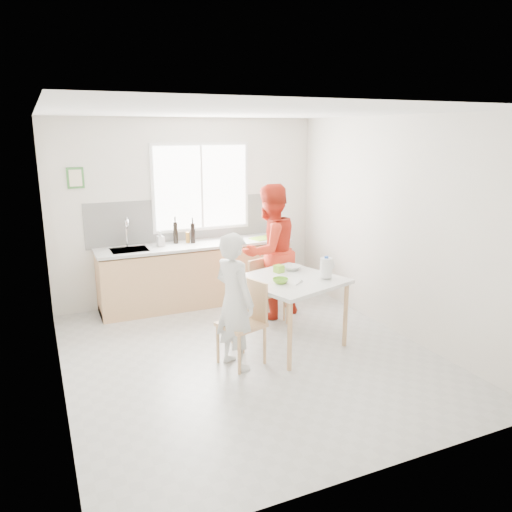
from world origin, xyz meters
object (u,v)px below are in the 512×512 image
at_px(person_red, 270,252).
at_px(wine_bottle_a, 175,233).
at_px(dining_table, 289,286).
at_px(milk_jug, 326,267).
at_px(wine_bottle_b, 193,233).
at_px(bowl_white, 292,268).
at_px(person_white, 234,301).
at_px(bowl_green, 280,281).
at_px(chair_far, 264,287).
at_px(chair_left, 246,318).

height_order(person_red, wine_bottle_a, person_red).
height_order(dining_table, milk_jug, milk_jug).
xyz_separation_m(milk_jug, wine_bottle_a, (-1.21, 2.16, 0.12)).
relative_size(dining_table, wine_bottle_b, 4.52).
bearing_deg(person_red, bowl_white, 71.38).
bearing_deg(person_white, milk_jug, -103.57).
bearing_deg(wine_bottle_b, person_red, -49.34).
distance_m(bowl_green, wine_bottle_b, 2.08).
bearing_deg(wine_bottle_a, dining_table, -67.66).
bearing_deg(chair_far, bowl_green, -122.51).
height_order(chair_left, person_red, person_red).
distance_m(person_white, person_red, 1.62).
bearing_deg(dining_table, wine_bottle_a, 112.34).
bearing_deg(bowl_white, bowl_green, -131.15).
height_order(person_white, wine_bottle_b, person_white).
height_order(chair_far, milk_jug, milk_jug).
bearing_deg(bowl_green, dining_table, 31.92).
height_order(person_white, milk_jug, person_white).
height_order(person_red, bowl_green, person_red).
xyz_separation_m(bowl_white, milk_jug, (0.19, -0.50, 0.11)).
xyz_separation_m(bowl_green, wine_bottle_b, (-0.40, 2.03, 0.21)).
relative_size(milk_jug, wine_bottle_a, 0.79).
height_order(person_red, bowl_white, person_red).
xyz_separation_m(dining_table, wine_bottle_b, (-0.58, 1.92, 0.33)).
height_order(dining_table, wine_bottle_a, wine_bottle_a).
xyz_separation_m(dining_table, milk_jug, (0.39, -0.17, 0.22)).
distance_m(dining_table, person_white, 0.84).
relative_size(bowl_white, wine_bottle_a, 0.71).
relative_size(dining_table, bowl_white, 6.00).
xyz_separation_m(person_red, wine_bottle_a, (-1.04, 1.00, 0.16)).
bearing_deg(bowl_white, person_white, -149.76).
distance_m(person_red, wine_bottle_a, 1.45).
bearing_deg(wine_bottle_a, chair_far, -50.90).
bearing_deg(wine_bottle_b, bowl_white, -63.60).
height_order(chair_far, bowl_green, bowl_green).
height_order(dining_table, wine_bottle_b, wine_bottle_b).
relative_size(dining_table, wine_bottle_a, 4.23).
height_order(chair_left, wine_bottle_b, wine_bottle_b).
relative_size(chair_left, wine_bottle_b, 3.09).
distance_m(chair_left, person_white, 0.29).
relative_size(person_red, wine_bottle_b, 6.11).
height_order(chair_left, chair_far, chair_left).
relative_size(bowl_white, milk_jug, 0.90).
distance_m(chair_far, person_red, 0.49).
distance_m(chair_left, chair_far, 1.31).
bearing_deg(milk_jug, bowl_green, 156.18).
xyz_separation_m(wine_bottle_a, wine_bottle_b, (0.24, -0.07, -0.01)).
relative_size(person_white, milk_jug, 5.94).
bearing_deg(person_red, chair_left, 36.33).
bearing_deg(wine_bottle_a, wine_bottle_b, -16.86).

